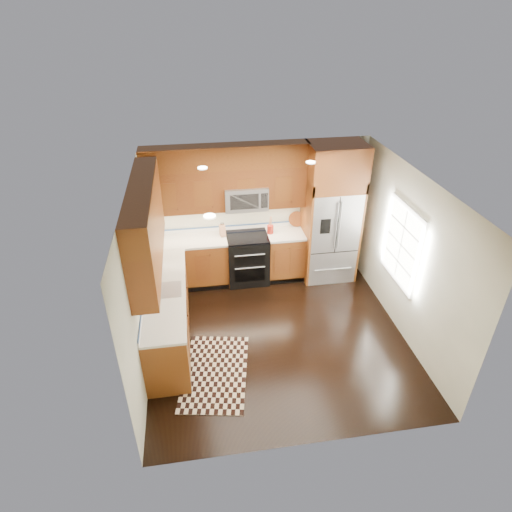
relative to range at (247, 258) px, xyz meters
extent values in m
plane|color=black|center=(0.25, -1.67, -0.47)|extent=(4.00, 4.00, 0.00)
cube|color=silver|center=(0.25, 0.33, 0.83)|extent=(4.00, 0.02, 2.60)
cube|color=silver|center=(-1.75, -1.67, 0.83)|extent=(0.02, 4.00, 2.60)
cube|color=silver|center=(2.25, -1.67, 0.83)|extent=(0.02, 4.00, 2.60)
cube|color=white|center=(2.23, -1.47, 0.93)|extent=(0.04, 1.10, 1.30)
cube|color=white|center=(2.22, -1.47, 0.93)|extent=(0.02, 0.95, 1.15)
cube|color=brown|center=(-1.06, 0.03, -0.02)|extent=(1.37, 0.60, 0.90)
cube|color=brown|center=(0.74, 0.03, -0.02)|extent=(0.72, 0.60, 0.90)
cube|color=brown|center=(-1.45, -1.47, -0.02)|extent=(0.60, 2.40, 0.90)
cube|color=white|center=(-0.32, 0.03, 0.45)|extent=(2.85, 0.62, 0.04)
cube|color=white|center=(-1.45, -1.47, 0.45)|extent=(0.62, 2.40, 0.04)
cube|color=brown|center=(-0.32, 0.17, 1.36)|extent=(2.85, 0.33, 0.75)
cube|color=brown|center=(-1.58, -1.47, 1.36)|extent=(0.33, 2.40, 0.75)
cube|color=brown|center=(-0.32, 0.17, 1.93)|extent=(2.85, 0.33, 0.40)
cube|color=brown|center=(-1.58, -1.47, 1.93)|extent=(0.33, 2.40, 0.40)
cube|color=black|center=(0.00, 0.00, -0.01)|extent=(0.76, 0.64, 0.92)
cube|color=black|center=(0.00, 0.00, 0.47)|extent=(0.76, 0.60, 0.02)
cube|color=black|center=(0.00, -0.31, 0.15)|extent=(0.55, 0.01, 0.18)
cube|color=black|center=(0.00, -0.31, -0.17)|extent=(0.55, 0.01, 0.28)
cylinder|color=#B2B2B7|center=(0.00, -0.34, 0.27)|extent=(0.55, 0.02, 0.02)
cylinder|color=#B2B2B7|center=(0.00, -0.34, 0.00)|extent=(0.55, 0.02, 0.02)
cube|color=#B2B2B7|center=(0.00, 0.13, 1.19)|extent=(0.76, 0.40, 0.42)
cube|color=black|center=(-0.05, -0.06, 1.19)|extent=(0.50, 0.01, 0.28)
cube|color=#B2B2B7|center=(1.55, -0.04, 0.43)|extent=(0.90, 0.74, 1.80)
cube|color=black|center=(1.55, -0.41, 0.78)|extent=(0.01, 0.01, 1.08)
cube|color=black|center=(1.33, -0.41, 0.78)|extent=(0.18, 0.01, 0.28)
cube|color=brown|center=(1.08, -0.04, 0.53)|extent=(0.04, 0.74, 2.00)
cube|color=brown|center=(2.02, -0.04, 0.53)|extent=(0.04, 0.74, 2.00)
cube|color=brown|center=(1.55, -0.04, 1.73)|extent=(0.98, 0.74, 0.80)
cube|color=#B2B2B7|center=(-1.45, -1.47, 0.48)|extent=(0.50, 0.42, 0.02)
cylinder|color=#B2B2B7|center=(-1.65, -1.25, 0.61)|extent=(0.02, 0.02, 0.28)
torus|color=#B2B2B7|center=(-1.65, -1.33, 0.75)|extent=(0.18, 0.02, 0.18)
cube|color=black|center=(-0.80, -2.32, -0.46)|extent=(1.16, 1.64, 0.01)
cube|color=#AE7854|center=(-0.44, 0.11, 0.57)|extent=(0.11, 0.14, 0.21)
cylinder|color=maroon|center=(0.44, 0.06, 0.55)|extent=(0.15, 0.15, 0.16)
cylinder|color=brown|center=(0.98, 0.27, 0.48)|extent=(0.36, 0.36, 0.02)
camera|label=1|loc=(-0.90, -6.81, 4.21)|focal=30.00mm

